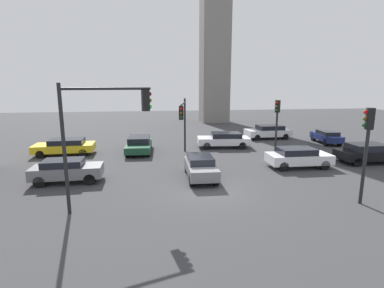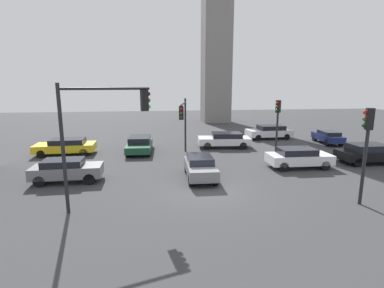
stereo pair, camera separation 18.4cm
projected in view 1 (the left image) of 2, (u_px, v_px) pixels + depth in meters
The scene contains 15 objects.
ground_plane at pixel (209, 190), 16.16m from camera, with size 105.63×105.63×0.00m, color #38383A.
traffic_light_0 at pixel (367, 138), 13.63m from camera, with size 0.49×0.42×4.66m.
traffic_light_1 at pixel (104, 120), 13.10m from camera, with size 3.91×1.31×5.78m.
traffic_light_2 at pixel (277, 117), 23.84m from camera, with size 0.48×0.45×4.52m.
traffic_light_3 at pixel (183, 116), 23.03m from camera, with size 1.00×4.14×4.62m.
car_0 at pixel (298, 157), 20.46m from camera, with size 4.39×2.05×1.40m.
car_1 at pixel (65, 146), 24.25m from camera, with size 4.82×2.30×1.34m.
car_2 at pixel (326, 136), 29.07m from camera, with size 2.02×4.11×1.29m.
car_3 at pixel (224, 139), 27.16m from camera, with size 4.97×2.61×1.39m.
car_4 at pixel (67, 170), 17.29m from camera, with size 4.03×1.74×1.39m.
car_5 at pixel (139, 144), 25.25m from camera, with size 2.24×4.88×1.35m.
car_6 at pixel (200, 166), 18.07m from camera, with size 1.82×4.05×1.39m.
car_7 at pixel (368, 153), 21.75m from camera, with size 4.61×2.16×1.44m.
car_8 at pixel (268, 132), 31.69m from camera, with size 4.77×2.28×1.47m.
skyline_tower at pixel (215, 34), 44.31m from camera, with size 4.14×4.14×26.79m, color gray.
Camera 1 is at (-3.22, -15.04, 5.64)m, focal length 27.29 mm.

